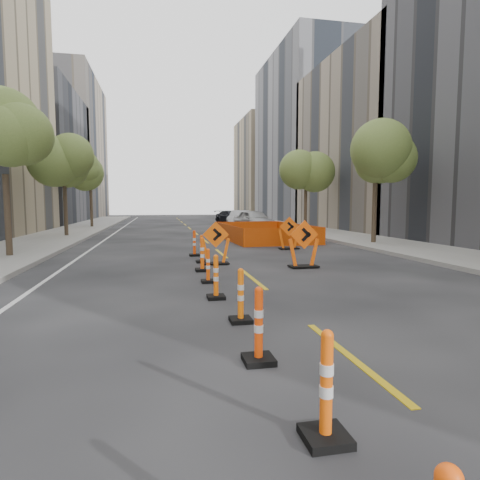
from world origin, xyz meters
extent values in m
plane|color=black|center=(0.00, 0.00, 0.00)|extent=(140.00, 140.00, 0.00)
cube|color=gray|center=(-9.00, 12.00, 0.07)|extent=(4.00, 90.00, 0.15)
cube|color=gray|center=(9.00, 12.00, 0.07)|extent=(4.00, 90.00, 0.15)
cube|color=#4C4C51|center=(-17.00, 39.20, 7.00)|extent=(12.00, 16.00, 14.00)
cube|color=gray|center=(-17.00, 55.60, 10.00)|extent=(12.00, 20.00, 20.00)
cube|color=gray|center=(17.00, 23.80, 7.00)|extent=(12.00, 16.00, 14.00)
cube|color=gray|center=(17.00, 40.20, 10.00)|extent=(12.00, 18.00, 20.00)
cube|color=tan|center=(17.00, 58.60, 8.00)|extent=(12.00, 14.00, 16.00)
cylinder|color=#382B1E|center=(-8.40, 10.00, 1.57)|extent=(0.24, 0.24, 3.15)
sphere|color=#567030|center=(-8.40, 10.00, 4.55)|extent=(2.80, 2.80, 2.80)
cylinder|color=#382B1E|center=(-8.40, 20.00, 1.57)|extent=(0.24, 0.24, 3.15)
sphere|color=#567030|center=(-8.40, 20.00, 4.55)|extent=(2.80, 2.80, 2.80)
cylinder|color=#382B1E|center=(-8.40, 30.00, 1.57)|extent=(0.24, 0.24, 3.15)
sphere|color=#567030|center=(-8.40, 30.00, 4.55)|extent=(2.80, 2.80, 2.80)
cylinder|color=#382B1E|center=(8.40, 12.00, 1.57)|extent=(0.24, 0.24, 3.15)
sphere|color=#567030|center=(8.40, 12.00, 4.55)|extent=(2.80, 2.80, 2.80)
cylinder|color=#382B1E|center=(8.40, 22.00, 1.57)|extent=(0.24, 0.24, 3.15)
sphere|color=#567030|center=(8.40, 22.00, 4.55)|extent=(2.80, 2.80, 2.80)
imported|color=#ADAEAF|center=(4.89, 24.21, 0.84)|extent=(2.97, 5.22, 1.68)
imported|color=#B5B6BC|center=(4.82, 29.57, 0.76)|extent=(3.23, 4.87, 1.52)
imported|color=black|center=(5.04, 34.90, 0.71)|extent=(3.60, 5.25, 1.41)
camera|label=1|loc=(-2.64, -7.10, 2.18)|focal=30.00mm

